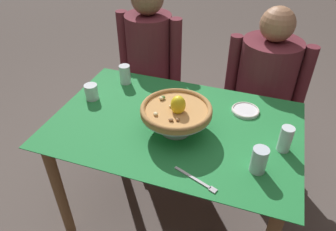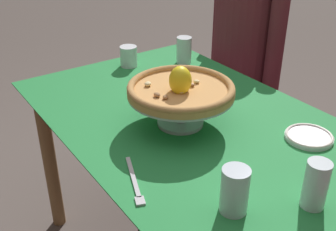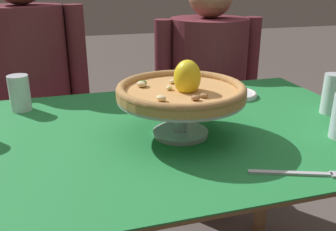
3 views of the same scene
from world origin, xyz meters
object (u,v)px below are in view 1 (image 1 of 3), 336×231
Objects in this scene: pizza_stand at (176,117)px; diner_left at (150,74)px; water_glass_front_right at (259,161)px; water_glass_side_right at (285,141)px; dinner_fork at (197,180)px; side_plate at (245,110)px; water_glass_side_left at (92,93)px; pizza at (176,109)px; diner_right at (263,95)px; water_glass_back_left at (125,76)px.

pizza_stand is 0.86m from diner_left.
water_glass_side_right is at bearing 60.42° from water_glass_front_right.
water_glass_side_right is 0.63× the size of dinner_fork.
side_plate is at bearing -30.38° from diner_left.
diner_left is at bearing 78.88° from water_glass_side_left.
water_glass_side_right is at bearing 3.35° from pizza.
side_plate is 0.49m from diner_right.
water_glass_side_left is (-1.07, 0.09, -0.02)m from water_glass_side_right.
pizza_stand is 0.42m from side_plate.
diner_right is at bearing 62.41° from pizza_stand.
pizza_stand is at bearing -176.77° from water_glass_side_right.
water_glass_front_right is at bearing -45.26° from diner_left.
water_glass_front_right is at bearing -87.72° from diner_right.
pizza reaches higher than water_glass_side_right.
diner_right is at bearing 79.30° from dinner_fork.
water_glass_side_left is (-0.97, 0.26, -0.01)m from water_glass_front_right.
pizza is 0.45m from water_glass_front_right.
dinner_fork is (0.19, -0.29, -0.08)m from pizza_stand.
diner_left reaches higher than pizza.
pizza_stand is 0.05m from pizza.
diner_left reaches higher than pizza_stand.
side_plate is at bearing 104.56° from water_glass_front_right.
water_glass_back_left reaches higher than side_plate.
diner_right reaches higher than side_plate.
dinner_fork is at bearing -28.93° from water_glass_side_left.
pizza_stand reaches higher than water_glass_side_left.
diner_right is at bearing 25.39° from water_glass_back_left.
water_glass_side_right is 1.07m from water_glass_side_left.
diner_left is (0.01, 0.37, -0.18)m from water_glass_back_left.
water_glass_side_right is at bearing 44.34° from dinner_fork.
dinner_fork is at bearing -101.78° from side_plate.
pizza reaches higher than water_glass_front_right.
water_glass_back_left reaches higher than water_glass_side_left.
pizza is at bearing -12.10° from water_glass_side_left.
water_glass_front_right is (0.42, -0.14, -0.08)m from pizza.
water_glass_side_right is 1.19m from diner_left.
water_glass_side_right is 0.11× the size of diner_right.
diner_left is (-0.43, 0.71, -0.21)m from pizza_stand.
pizza is 0.88m from diner_right.
diner_right is (-0.04, 0.88, -0.21)m from water_glass_front_right.
pizza is at bearing -58.84° from diner_left.
side_plate is 0.73× the size of dinner_fork.
dinner_fork is at bearing -135.66° from water_glass_side_right.
water_glass_front_right is at bearing -119.58° from water_glass_side_right.
water_glass_back_left is at bearing 142.25° from pizza_stand.
water_glass_back_left is 0.91× the size of water_glass_side_right.
side_plate is 0.58m from dinner_fork.
pizza_stand is at bearing -37.75° from water_glass_back_left.
water_glass_side_left is 0.63m from diner_left.
water_glass_side_left is 0.44× the size of dinner_fork.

